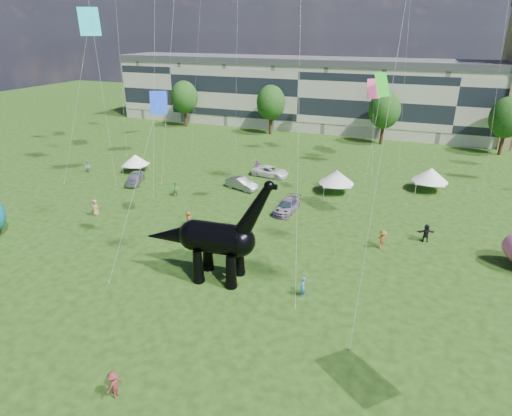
% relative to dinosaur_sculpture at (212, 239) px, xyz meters
% --- Properties ---
extents(ground, '(220.00, 220.00, 0.00)m').
position_rel_dinosaur_sculpture_xyz_m(ground, '(-0.68, -4.72, -3.34)').
color(ground, '#16330C').
rests_on(ground, ground).
extents(terrace_row, '(78.00, 11.00, 12.00)m').
position_rel_dinosaur_sculpture_xyz_m(terrace_row, '(-8.68, 57.28, 2.66)').
color(terrace_row, beige).
rests_on(terrace_row, ground).
extents(tree_far_left, '(5.20, 5.20, 9.44)m').
position_rel_dinosaur_sculpture_xyz_m(tree_far_left, '(-30.68, 48.28, 2.95)').
color(tree_far_left, '#382314').
rests_on(tree_far_left, ground).
extents(tree_mid_left, '(5.20, 5.20, 9.44)m').
position_rel_dinosaur_sculpture_xyz_m(tree_mid_left, '(-12.68, 48.28, 2.95)').
color(tree_mid_left, '#382314').
rests_on(tree_mid_left, ground).
extents(tree_mid_right, '(5.20, 5.20, 9.44)m').
position_rel_dinosaur_sculpture_xyz_m(tree_mid_right, '(7.32, 48.28, 2.95)').
color(tree_mid_right, '#382314').
rests_on(tree_mid_right, ground).
extents(tree_far_right, '(5.20, 5.20, 9.44)m').
position_rel_dinosaur_sculpture_xyz_m(tree_far_right, '(25.32, 48.28, 2.95)').
color(tree_far_right, '#382314').
rests_on(tree_far_right, ground).
extents(dinosaur_sculpture, '(10.85, 3.21, 8.84)m').
position_rel_dinosaur_sculpture_xyz_m(dinosaur_sculpture, '(0.00, 0.00, 0.00)').
color(dinosaur_sculpture, black).
rests_on(dinosaur_sculpture, ground).
extents(car_silver, '(3.21, 4.66, 1.47)m').
position_rel_dinosaur_sculpture_xyz_m(car_silver, '(-19.27, 16.06, -2.60)').
color(car_silver, '#BCBDC1').
rests_on(car_silver, ground).
extents(car_grey, '(4.51, 2.75, 1.40)m').
position_rel_dinosaur_sculpture_xyz_m(car_grey, '(-5.92, 19.25, -2.64)').
color(car_grey, gray).
rests_on(car_grey, ground).
extents(car_white, '(5.11, 2.76, 1.36)m').
position_rel_dinosaur_sculpture_xyz_m(car_white, '(-4.32, 25.08, -2.66)').
color(car_white, white).
rests_on(car_white, ground).
extents(car_dark, '(2.04, 4.67, 1.34)m').
position_rel_dinosaur_sculpture_xyz_m(car_dark, '(1.38, 14.58, -2.67)').
color(car_dark, '#595960').
rests_on(car_dark, ground).
extents(gazebo_near, '(5.07, 5.07, 2.85)m').
position_rel_dinosaur_sculpture_xyz_m(gazebo_near, '(5.06, 22.23, -1.34)').
color(gazebo_near, silver).
rests_on(gazebo_near, ground).
extents(gazebo_far, '(4.35, 4.35, 2.89)m').
position_rel_dinosaur_sculpture_xyz_m(gazebo_far, '(15.39, 27.05, -1.31)').
color(gazebo_far, white).
rests_on(gazebo_far, ground).
extents(gazebo_left, '(3.96, 3.96, 2.45)m').
position_rel_dinosaur_sculpture_xyz_m(gazebo_left, '(-22.05, 20.12, -1.62)').
color(gazebo_left, white).
rests_on(gazebo_left, ground).
extents(visitors, '(53.88, 44.44, 1.86)m').
position_rel_dinosaur_sculpture_xyz_m(visitors, '(-1.10, 10.41, -2.47)').
color(visitors, '#46923A').
rests_on(visitors, ground).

